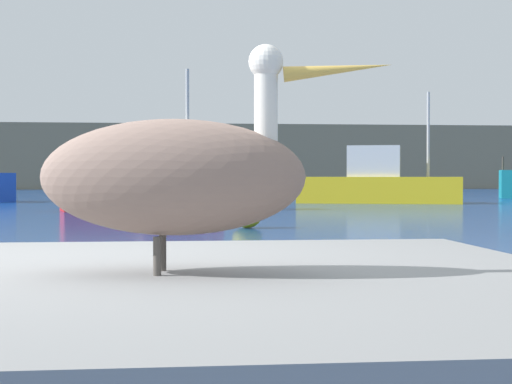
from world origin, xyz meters
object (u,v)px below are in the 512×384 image
object	(u,v)px
fishing_boat_yellow	(378,183)
fishing_boat_red	(148,180)
mooring_buoy	(247,213)
pelican	(176,174)

from	to	relation	value
fishing_boat_yellow	fishing_boat_red	world-z (taller)	fishing_boat_red
fishing_boat_yellow	fishing_boat_red	distance (m)	11.29
fishing_boat_red	mooring_buoy	world-z (taller)	fishing_boat_red
fishing_boat_yellow	fishing_boat_red	size ratio (longest dim) A/B	1.30
pelican	fishing_boat_red	world-z (taller)	fishing_boat_red
mooring_buoy	fishing_boat_yellow	bearing A→B (deg)	66.24
fishing_boat_yellow	mooring_buoy	size ratio (longest dim) A/B	10.40
fishing_boat_yellow	mooring_buoy	distance (m)	17.59
pelican	fishing_boat_red	bearing A→B (deg)	98.25
pelican	fishing_boat_yellow	xyz separation A→B (m)	(8.86, 31.12, -0.31)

